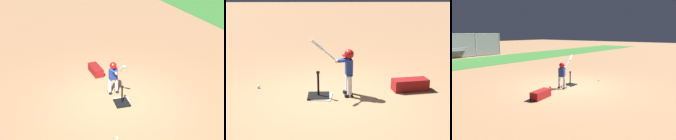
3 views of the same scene
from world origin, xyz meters
The scene contains 7 objects.
ground_plane centered at (0.00, 0.00, 0.00)m, with size 90.00×90.00×0.00m, color #99704C.
grass_outfield_strip centered at (0.00, 10.39, 0.01)m, with size 56.00×5.47×0.02m, color #33702D.
home_plate centered at (0.16, 0.12, 0.01)m, with size 0.44×0.44×0.02m, color white.
batting_tee centered at (0.23, 0.10, 0.07)m, with size 0.48×0.43×0.60m.
batter_child centered at (-0.41, 0.02, 0.68)m, with size 0.93×0.34×1.31m.
baseball centered at (1.73, -0.47, 0.04)m, with size 0.07×0.07×0.07m, color white.
equipment_bag centered at (-1.93, -0.25, 0.14)m, with size 0.84×0.32×0.28m, color maroon.
Camera 3 is at (-7.15, -5.38, 2.24)m, focal length 35.00 mm.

